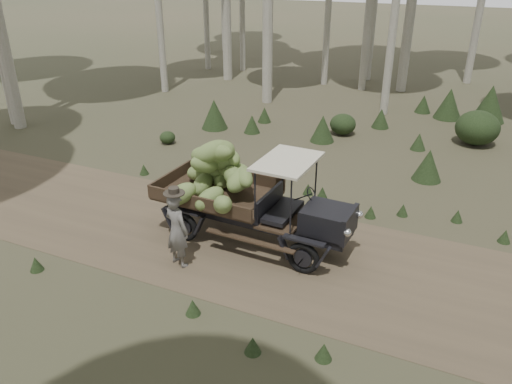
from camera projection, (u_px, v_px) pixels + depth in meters
ground at (303, 259)px, 10.17m from camera, size 120.00×120.00×0.00m
dirt_track at (303, 259)px, 10.17m from camera, size 70.00×4.00×0.01m
banana_truck at (233, 180)px, 10.58m from camera, size 4.43×2.39×2.26m
farmer at (177, 229)px, 9.68m from camera, size 0.65×0.52×1.69m
undergrowth at (497, 236)px, 10.02m from camera, size 18.52×23.33×1.34m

